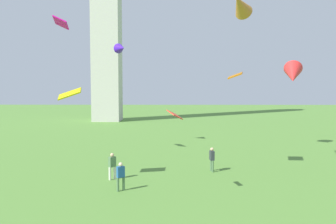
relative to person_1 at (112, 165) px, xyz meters
The scene contains 10 objects.
person_1 is the anchor object (origin of this frame).
person_2 2.68m from the person_1, 69.26° to the right, with size 0.51×0.46×1.70m.
person_3 7.23m from the person_1, 17.85° to the left, with size 0.35×0.54×1.77m.
kite_flying_0 10.75m from the person_1, 16.59° to the left, with size 1.32×1.73×0.61m.
kite_flying_3 15.44m from the person_1, 95.62° to the left, with size 1.65×1.80×1.11m.
kite_flying_4 13.36m from the person_1, 129.95° to the left, with size 1.42×1.78×0.92m.
kite_flying_5 15.56m from the person_1, 19.42° to the left, with size 2.20×2.84×2.32m.
kite_flying_6 6.69m from the person_1, 42.77° to the right, with size 0.91×1.12×0.52m.
kite_flying_7 5.40m from the person_1, 159.19° to the right, with size 1.60×1.12×0.83m.
kite_flying_9 17.59m from the person_1, 38.42° to the left, with size 2.67×3.03×2.30m.
Camera 1 is at (-1.54, -3.81, 6.06)m, focal length 36.05 mm.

